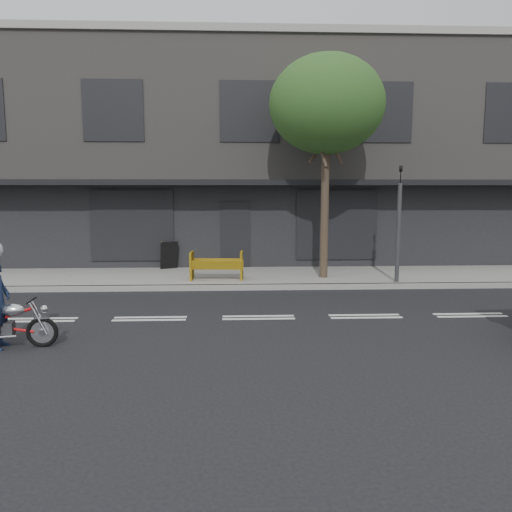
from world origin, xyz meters
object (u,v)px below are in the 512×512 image
(street_tree, at_px, (327,105))
(traffic_light_pole, at_px, (398,230))
(sandwich_board, at_px, (169,255))
(motorcycle, at_px, (8,323))
(construction_barrier, at_px, (216,266))

(street_tree, height_order, traffic_light_pole, street_tree)
(street_tree, height_order, sandwich_board, street_tree)
(sandwich_board, bearing_deg, motorcycle, -126.63)
(construction_barrier, xyz_separation_m, sandwich_board, (-1.68, 2.32, 0.02))
(construction_barrier, bearing_deg, street_tree, 9.13)
(street_tree, xyz_separation_m, motorcycle, (-6.80, -6.12, -4.82))
(street_tree, relative_size, motorcycle, 3.89)
(street_tree, xyz_separation_m, sandwich_board, (-4.94, 1.80, -4.66))
(motorcycle, relative_size, construction_barrier, 1.09)
(traffic_light_pole, xyz_separation_m, motorcycle, (-8.80, -5.27, -1.19))
(street_tree, distance_m, construction_barrier, 5.73)
(motorcycle, bearing_deg, traffic_light_pole, 26.18)
(motorcycle, bearing_deg, sandwich_board, 72.04)
(street_tree, bearing_deg, sandwich_board, 159.97)
(traffic_light_pole, distance_m, construction_barrier, 5.38)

